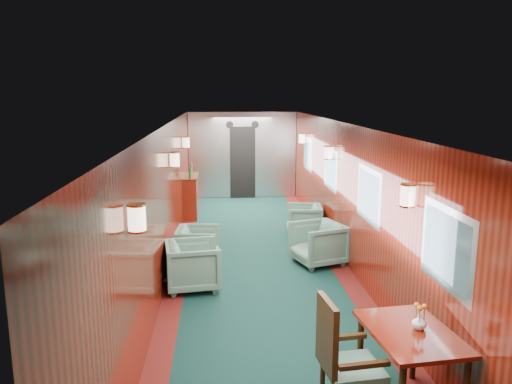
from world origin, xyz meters
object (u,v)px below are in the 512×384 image
armchair_left_far (198,246)px  armchair_right_far (304,220)px  armchair_left_near (193,265)px  side_chair (341,356)px  credenza (191,195)px  armchair_right_near (318,244)px  dining_table (410,343)px

armchair_left_far → armchair_right_far: armchair_left_far is taller
armchair_right_far → armchair_left_near: bearing=-32.8°
side_chair → armchair_right_far: 5.96m
credenza → armchair_right_near: 4.31m
side_chair → credenza: 7.96m
credenza → armchair_right_far: size_ratio=1.79×
side_chair → dining_table: bearing=3.5°
dining_table → side_chair: (-0.67, -0.12, -0.03)m
side_chair → armchair_right_near: size_ratio=1.46×
armchair_left_near → armchair_left_far: bearing=-9.8°
armchair_right_far → armchair_right_near: bearing=3.7°
dining_table → side_chair: side_chair is taller
armchair_left_near → side_chair: bearing=-163.8°
credenza → armchair_left_far: credenza is taller
dining_table → armchair_right_far: (0.02, 5.79, -0.33)m
dining_table → armchair_right_near: size_ratio=1.40×
armchair_right_near → armchair_right_far: 1.76m
armchair_left_near → armchair_right_near: size_ratio=1.00×
side_chair → armchair_left_near: size_ratio=1.46×
side_chair → armchair_left_far: bearing=101.6°
dining_table → credenza: bearing=101.5°
armchair_left_near → armchair_right_near: (2.09, 0.95, 0.00)m
credenza → armchair_right_near: (2.36, -3.61, -0.14)m
armchair_right_near → armchair_right_far: bearing=159.5°
dining_table → armchair_left_near: 3.76m
credenza → armchair_left_far: (0.30, -3.45, -0.18)m
dining_table → armchair_left_near: dining_table is taller
armchair_left_far → armchair_right_far: 2.65m
dining_table → armchair_left_near: (-2.13, 3.09, -0.29)m
armchair_left_near → armchair_right_far: size_ratio=1.12×
side_chair → armchair_left_far: 4.56m
side_chair → armchair_right_far: size_ratio=1.64×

